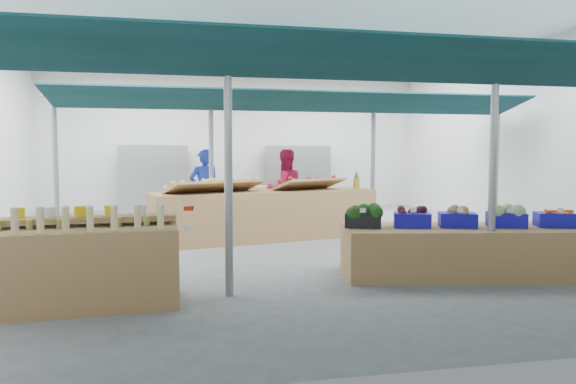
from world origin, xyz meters
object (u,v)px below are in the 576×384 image
object	(u,v)px
vendor_left	(205,191)
fruit_counter	(266,215)
bottle_shelf	(87,264)
veg_counter	(471,251)
vendor_right	(285,190)

from	to	relation	value
vendor_left	fruit_counter	bearing A→B (deg)	123.92
bottle_shelf	fruit_counter	bearing A→B (deg)	53.75
veg_counter	vendor_right	bearing A→B (deg)	120.43
vendor_right	bottle_shelf	bearing A→B (deg)	44.78
bottle_shelf	veg_counter	distance (m)	5.09
fruit_counter	veg_counter	bearing A→B (deg)	-71.02
fruit_counter	vendor_right	world-z (taller)	vendor_right
bottle_shelf	veg_counter	size ratio (longest dim) A/B	0.58
bottle_shelf	fruit_counter	world-z (taller)	bottle_shelf
bottle_shelf	vendor_left	xyz separation A→B (m)	(1.49, 5.34, 0.45)
veg_counter	fruit_counter	size ratio (longest dim) A/B	0.77
fruit_counter	vendor_right	bearing A→B (deg)	47.82
veg_counter	vendor_right	world-z (taller)	vendor_right
bottle_shelf	vendor_right	world-z (taller)	vendor_right
veg_counter	fruit_counter	distance (m)	4.42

